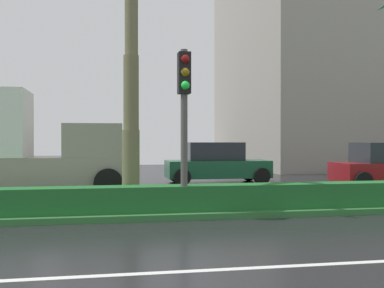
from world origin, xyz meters
TOP-DOWN VIEW (x-y plane):
  - traffic_signal_median_right at (6.49, 6.35)m, footprint 0.28×0.43m
  - box_truck_lead at (2.00, 11.98)m, footprint 6.40×2.64m
  - car_in_traffic_third at (9.30, 14.94)m, footprint 4.30×2.02m
  - building_far_right at (21.77, 26.44)m, footprint 16.20×15.13m

SIDE VIEW (x-z plane):
  - car_in_traffic_third at x=9.30m, z-range -0.03..1.69m
  - box_truck_lead at x=2.00m, z-range -0.18..3.28m
  - traffic_signal_median_right at x=6.49m, z-range 0.86..4.64m
  - building_far_right at x=21.77m, z-range 0.00..13.61m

